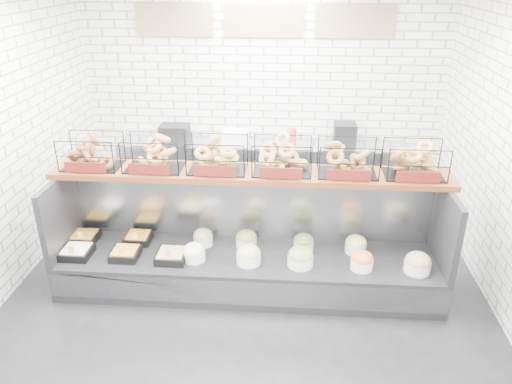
{
  "coord_description": "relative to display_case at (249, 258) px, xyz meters",
  "views": [
    {
      "loc": [
        0.42,
        -4.19,
        3.2
      ],
      "look_at": [
        0.07,
        0.45,
        1.06
      ],
      "focal_mm": 35.0,
      "sensor_mm": 36.0,
      "label": 1
    }
  ],
  "objects": [
    {
      "name": "ground",
      "position": [
        -0.0,
        -0.34,
        -0.33
      ],
      "size": [
        5.5,
        5.5,
        0.0
      ],
      "primitive_type": "plane",
      "color": "black",
      "rests_on": "ground"
    },
    {
      "name": "room_shell",
      "position": [
        -0.0,
        0.26,
        1.73
      ],
      "size": [
        5.02,
        5.51,
        3.01
      ],
      "color": "white",
      "rests_on": "ground"
    },
    {
      "name": "display_case",
      "position": [
        0.0,
        0.0,
        0.0
      ],
      "size": [
        4.0,
        0.9,
        1.2
      ],
      "color": "black",
      "rests_on": "ground"
    },
    {
      "name": "bagel_shelf",
      "position": [
        -0.0,
        0.18,
        1.07
      ],
      "size": [
        4.1,
        0.5,
        0.4
      ],
      "color": "#512311",
      "rests_on": "display_case"
    },
    {
      "name": "prep_counter",
      "position": [
        -0.01,
        2.09,
        0.14
      ],
      "size": [
        4.0,
        0.6,
        1.2
      ],
      "color": "#93969B",
      "rests_on": "ground"
    }
  ]
}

